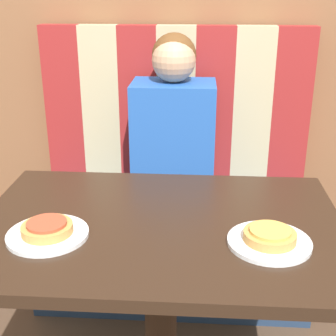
# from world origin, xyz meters

# --- Properties ---
(booth_seat) EXTENTS (1.19, 0.48, 0.48)m
(booth_seat) POSITION_xyz_m (0.00, 0.68, 0.24)
(booth_seat) COLOR navy
(booth_seat) RESTS_ON ground_plane
(booth_backrest) EXTENTS (1.19, 0.07, 0.71)m
(booth_backrest) POSITION_xyz_m (-0.00, 0.89, 0.84)
(booth_backrest) COLOR maroon
(booth_backrest) RESTS_ON booth_seat
(dining_table) EXTENTS (1.05, 0.72, 0.72)m
(dining_table) POSITION_xyz_m (0.00, 0.00, 0.63)
(dining_table) COLOR black
(dining_table) RESTS_ON ground_plane
(person) EXTENTS (0.34, 0.24, 0.70)m
(person) POSITION_xyz_m (0.00, 0.68, 0.81)
(person) COLOR #2356B2
(person) RESTS_ON booth_seat
(plate_left) EXTENTS (0.22, 0.22, 0.01)m
(plate_left) POSITION_xyz_m (-0.30, -0.10, 0.73)
(plate_left) COLOR white
(plate_left) RESTS_ON dining_table
(plate_right) EXTENTS (0.22, 0.22, 0.01)m
(plate_right) POSITION_xyz_m (0.30, -0.10, 0.73)
(plate_right) COLOR white
(plate_right) RESTS_ON dining_table
(pizza_left) EXTENTS (0.14, 0.14, 0.03)m
(pizza_left) POSITION_xyz_m (-0.30, -0.10, 0.75)
(pizza_left) COLOR #C68E47
(pizza_left) RESTS_ON plate_left
(pizza_right) EXTENTS (0.14, 0.14, 0.03)m
(pizza_right) POSITION_xyz_m (0.30, -0.10, 0.75)
(pizza_right) COLOR #C68E47
(pizza_right) RESTS_ON plate_right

